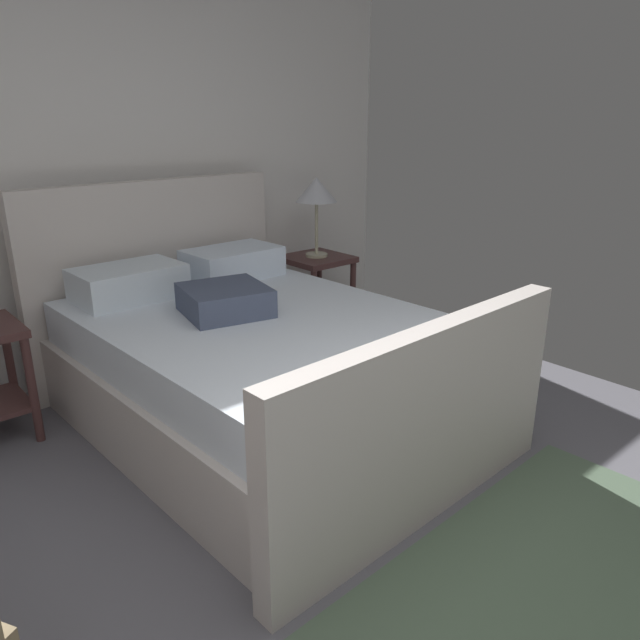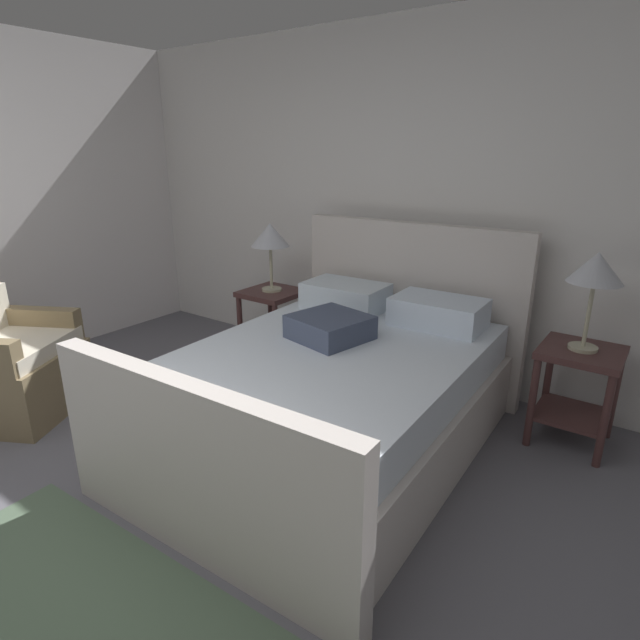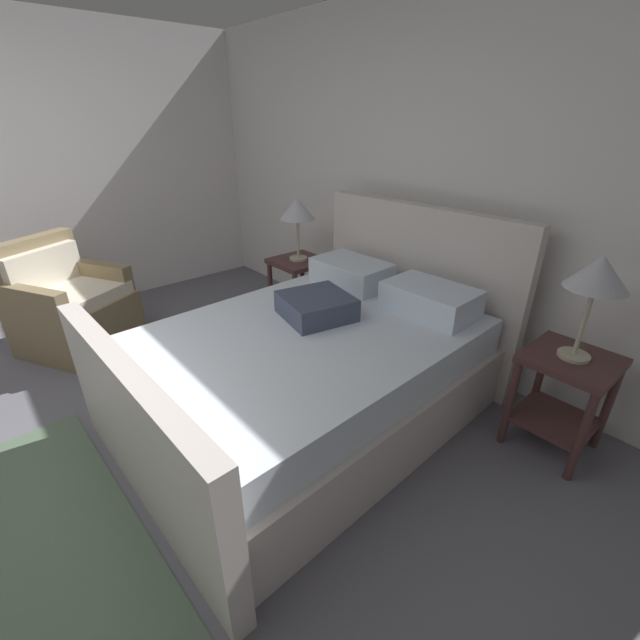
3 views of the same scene
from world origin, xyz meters
name	(u,v)px [view 1 (image 1 of 3)]	position (x,y,z in m)	size (l,w,h in m)	color
wall_back	(59,169)	(0.00, 2.90, 1.28)	(4.93, 0.12, 2.56)	white
bed	(255,361)	(0.45, 1.64, 0.35)	(1.71, 2.25, 1.21)	beige
nightstand_right	(317,282)	(1.60, 2.47, 0.40)	(0.44, 0.44, 0.60)	#4D2E2D
table_lamp_right	(316,192)	(1.60, 2.47, 1.06)	(0.29, 0.29, 0.56)	#B7B293
area_rug	(586,625)	(0.45, -0.19, 0.01)	(1.93, 1.24, 0.01)	#536852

